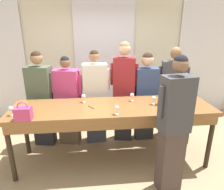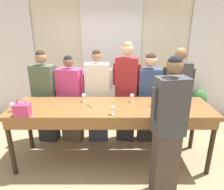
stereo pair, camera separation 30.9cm
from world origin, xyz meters
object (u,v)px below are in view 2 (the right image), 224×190
at_px(guest_olive_jacket, 47,97).
at_px(host_pouring, 169,130).
at_px(handbag, 23,110).
at_px(guest_cream_sweater, 99,97).
at_px(guest_pink_top, 72,100).
at_px(wine_bottle, 162,99).
at_px(wine_glass_front_right, 114,108).
at_px(wine_glass_front_mid, 85,96).
at_px(potted_plant, 199,104).
at_px(guest_navy_coat, 149,97).
at_px(wine_glass_center_right, 133,96).
at_px(wine_glass_center_left, 154,100).
at_px(guest_striped_shirt, 127,91).
at_px(wine_glass_center_mid, 13,105).
at_px(guest_beige_cap, 177,96).
at_px(tasting_bar, 112,111).
at_px(wine_glass_front_left, 164,108).

xyz_separation_m(guest_olive_jacket, host_pouring, (1.92, -1.34, 0.05)).
distance_m(handbag, guest_cream_sweater, 1.39).
height_order(handbag, guest_pink_top, guest_pink_top).
xyz_separation_m(wine_bottle, wine_glass_front_right, (-0.73, -0.31, -0.01)).
xyz_separation_m(wine_glass_front_mid, guest_cream_sweater, (0.19, 0.44, -0.18)).
distance_m(wine_glass_front_right, potted_plant, 2.78).
distance_m(guest_navy_coat, potted_plant, 1.65).
bearing_deg(wine_glass_center_right, handbag, -160.39).
bearing_deg(wine_glass_center_left, guest_striped_shirt, 119.97).
xyz_separation_m(wine_glass_front_mid, wine_glass_center_left, (1.09, -0.20, 0.00)).
distance_m(wine_glass_center_mid, guest_navy_coat, 2.27).
relative_size(guest_beige_cap, potted_plant, 2.31).
distance_m(wine_glass_front_mid, wine_glass_front_right, 0.70).
relative_size(wine_glass_front_right, wine_glass_center_right, 1.00).
bearing_deg(wine_glass_center_left, tasting_bar, -177.40).
bearing_deg(guest_olive_jacket, wine_glass_front_mid, -29.52).
relative_size(wine_glass_front_mid, wine_glass_front_right, 1.00).
xyz_separation_m(wine_glass_front_mid, wine_glass_center_right, (0.78, -0.01, 0.00)).
bearing_deg(guest_pink_top, wine_glass_front_mid, -54.91).
bearing_deg(handbag, guest_pink_top, 65.81).
height_order(wine_glass_front_right, guest_pink_top, guest_pink_top).
height_order(wine_glass_front_mid, guest_beige_cap, guest_beige_cap).
bearing_deg(guest_cream_sweater, guest_navy_coat, 0.00).
height_order(wine_bottle, guest_beige_cap, guest_beige_cap).
xyz_separation_m(wine_glass_front_mid, guest_olive_jacket, (-0.78, 0.44, -0.18)).
relative_size(wine_glass_front_left, guest_pink_top, 0.08).
bearing_deg(guest_navy_coat, wine_glass_front_right, -124.94).
distance_m(guest_pink_top, guest_striped_shirt, 1.04).
distance_m(wine_bottle, wine_glass_center_left, 0.11).
relative_size(wine_glass_center_right, host_pouring, 0.07).
relative_size(wine_glass_front_left, wine_glass_center_left, 1.00).
height_order(tasting_bar, guest_striped_shirt, guest_striped_shirt).
relative_size(wine_glass_front_left, host_pouring, 0.07).
relative_size(handbag, host_pouring, 0.14).
bearing_deg(wine_glass_center_mid, guest_striped_shirt, 26.71).
bearing_deg(guest_striped_shirt, wine_glass_front_left, -65.41).
relative_size(guest_striped_shirt, guest_beige_cap, 1.06).
xyz_separation_m(handbag, host_pouring, (1.90, -0.33, -0.12)).
bearing_deg(host_pouring, guest_striped_shirt, 107.42).
xyz_separation_m(tasting_bar, wine_glass_center_right, (0.34, 0.22, 0.18)).
height_order(tasting_bar, guest_beige_cap, guest_beige_cap).
relative_size(wine_glass_front_left, guest_navy_coat, 0.08).
xyz_separation_m(guest_pink_top, guest_cream_sweater, (0.50, -0.00, 0.06)).
bearing_deg(wine_glass_center_mid, guest_pink_top, 52.27).
bearing_deg(guest_pink_top, wine_glass_center_left, -24.54).
bearing_deg(handbag, wine_glass_front_mid, 36.56).
relative_size(wine_glass_center_right, guest_navy_coat, 0.08).
bearing_deg(guest_cream_sweater, tasting_bar, -69.33).
xyz_separation_m(wine_glass_front_mid, guest_beige_cap, (1.65, 0.44, -0.16)).
height_order(wine_glass_front_mid, host_pouring, host_pouring).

